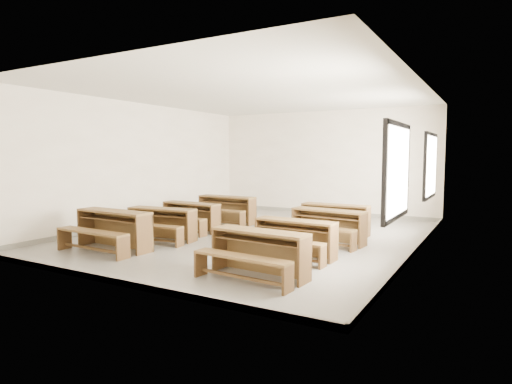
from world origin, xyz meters
The scene contains 9 objects.
room centered at (0.09, 0.00, 2.14)m, with size 8.50×8.50×3.20m.
desk_set_0 centered at (-1.72, -2.65, 0.44)m, with size 1.72×0.93×0.76m.
desk_set_1 centered at (-1.52, -1.49, 0.40)m, with size 1.63×0.97×0.69m.
desk_set_2 centered at (-1.67, -0.29, 0.40)m, with size 1.57×0.87×0.69m.
desk_set_3 centered at (-1.58, 1.15, 0.42)m, with size 1.62×0.85×0.73m.
desk_set_4 centered at (1.67, -2.88, 0.41)m, with size 1.62×0.92×0.71m.
desk_set_5 centered at (1.63, -1.49, 0.39)m, with size 1.54×0.84×0.68m.
desk_set_6 centered at (1.72, -0.02, 0.41)m, with size 1.64×0.97×0.71m.
desk_set_7 centered at (1.53, 0.99, 0.41)m, with size 1.56×0.81×0.70m.
Camera 1 is at (4.77, -8.42, 1.85)m, focal length 30.00 mm.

